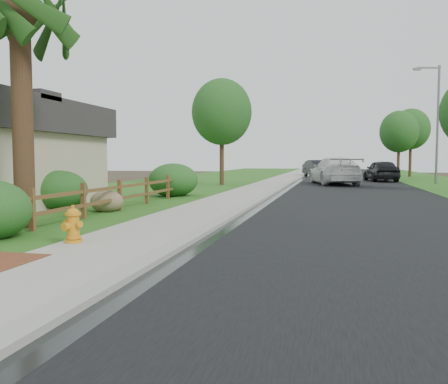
% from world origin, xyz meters
% --- Properties ---
extents(ground, '(120.00, 120.00, 0.00)m').
position_xyz_m(ground, '(0.00, 0.00, 0.00)').
color(ground, '#392B1F').
extents(road, '(8.00, 90.00, 0.02)m').
position_xyz_m(road, '(4.60, 35.00, 0.01)').
color(road, black).
rests_on(road, ground).
extents(curb, '(0.40, 90.00, 0.12)m').
position_xyz_m(curb, '(0.40, 35.00, 0.06)').
color(curb, gray).
rests_on(curb, ground).
extents(wet_gutter, '(0.50, 90.00, 0.00)m').
position_xyz_m(wet_gutter, '(0.75, 35.00, 0.02)').
color(wet_gutter, black).
rests_on(wet_gutter, road).
extents(sidewalk, '(2.20, 90.00, 0.10)m').
position_xyz_m(sidewalk, '(-0.90, 35.00, 0.05)').
color(sidewalk, '#A9A193').
rests_on(sidewalk, ground).
extents(grass_strip, '(1.60, 90.00, 0.06)m').
position_xyz_m(grass_strip, '(-2.80, 35.00, 0.03)').
color(grass_strip, '#245A19').
rests_on(grass_strip, ground).
extents(lawn_near, '(9.00, 90.00, 0.04)m').
position_xyz_m(lawn_near, '(-8.00, 35.00, 0.02)').
color(lawn_near, '#245A19').
rests_on(lawn_near, ground).
extents(verge_far, '(6.00, 90.00, 0.04)m').
position_xyz_m(verge_far, '(11.50, 35.00, 0.02)').
color(verge_far, '#245A19').
rests_on(verge_far, ground).
extents(ranch_fence, '(0.12, 16.92, 1.10)m').
position_xyz_m(ranch_fence, '(-3.60, 6.40, 0.62)').
color(ranch_fence, '#4F2A1A').
rests_on(ranch_fence, ground).
extents(palm_tree, '(3.60, 3.60, 6.60)m').
position_xyz_m(palm_tree, '(-4.30, 3.50, 5.52)').
color(palm_tree, '#382016').
rests_on(palm_tree, ground).
extents(fire_hydrant, '(0.50, 0.41, 0.76)m').
position_xyz_m(fire_hydrant, '(-1.70, 1.41, 0.45)').
color(fire_hydrant, orange).
rests_on(fire_hydrant, sidewalk).
extents(white_suv, '(4.06, 6.87, 1.87)m').
position_xyz_m(white_suv, '(3.53, 26.86, 0.95)').
color(white_suv, silver).
rests_on(white_suv, road).
extents(dark_car_mid, '(2.69, 5.21, 1.69)m').
position_xyz_m(dark_car_mid, '(7.20, 32.43, 0.87)').
color(dark_car_mid, black).
rests_on(dark_car_mid, road).
extents(dark_car_far, '(3.62, 5.34, 1.67)m').
position_xyz_m(dark_car_far, '(2.00, 42.35, 0.85)').
color(dark_car_far, black).
rests_on(dark_car_far, road).
extents(streetlight, '(1.88, 0.64, 8.25)m').
position_xyz_m(streetlight, '(10.35, 28.41, 4.68)').
color(streetlight, slate).
rests_on(streetlight, ground).
extents(boulder, '(1.32, 1.12, 0.76)m').
position_xyz_m(boulder, '(-3.90, 7.24, 0.38)').
color(boulder, brown).
rests_on(boulder, ground).
extents(shrub_c, '(2.38, 2.38, 1.40)m').
position_xyz_m(shrub_c, '(-5.89, 7.63, 0.70)').
color(shrub_c, '#1F491A').
rests_on(shrub_c, ground).
extents(shrub_d, '(2.54, 2.54, 1.59)m').
position_xyz_m(shrub_d, '(-3.90, 14.00, 0.80)').
color(shrub_d, '#1F491A').
rests_on(shrub_d, ground).
extents(tree_near_left, '(4.05, 4.05, 7.18)m').
position_xyz_m(tree_near_left, '(-3.90, 24.05, 4.94)').
color(tree_near_left, '#382016').
rests_on(tree_near_left, ground).
extents(tree_mid_right, '(3.30, 3.30, 5.98)m').
position_xyz_m(tree_mid_right, '(9.00, 36.50, 4.15)').
color(tree_mid_right, '#382016').
rests_on(tree_mid_right, ground).
extents(tree_far_right, '(3.66, 3.66, 6.75)m').
position_xyz_m(tree_far_right, '(10.89, 42.69, 4.72)').
color(tree_far_right, '#382016').
rests_on(tree_far_right, ground).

